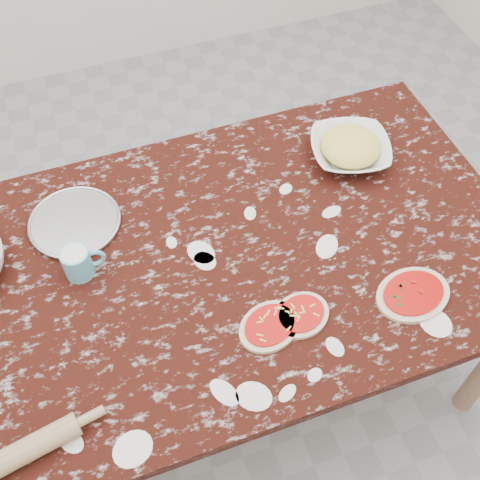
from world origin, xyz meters
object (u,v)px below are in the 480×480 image
flour_mug (78,262)px  rolling_pin (19,454)px  worktable (240,267)px  cheese_bowl (350,150)px  pizza_tray (75,223)px

flour_mug → rolling_pin: (-0.22, -0.45, -0.02)m
flour_mug → rolling_pin: flour_mug is taller
worktable → rolling_pin: 0.76m
cheese_bowl → rolling_pin: bearing=-151.5°
pizza_tray → rolling_pin: bearing=-110.6°
worktable → cheese_bowl: bearing=26.8°
worktable → flour_mug: 0.46m
worktable → rolling_pin: size_ratio=5.76×
worktable → pizza_tray: (-0.42, 0.25, 0.09)m
worktable → rolling_pin: rolling_pin is taller
cheese_bowl → rolling_pin: (-1.11, -0.60, -0.00)m
rolling_pin → cheese_bowl: bearing=28.5°
worktable → flour_mug: bearing=169.6°
cheese_bowl → flour_mug: flour_mug is taller
worktable → flour_mug: size_ratio=13.60×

